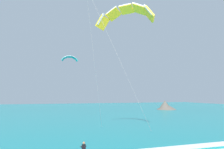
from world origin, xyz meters
The scene contains 4 objects.
sea centered at (0.00, 71.16, 0.10)m, with size 200.00×120.00×0.20m, color teal.
kite_primary centered at (3.43, 19.48, 18.07)m, with size 10.59×10.51×18.28m.
kite_distant centered at (-2.91, 38.63, 14.50)m, with size 3.87×1.05×1.39m.
headland_right centered at (37.76, 62.56, 1.44)m, with size 8.43×8.43×3.81m.
Camera 1 is at (-6.87, -6.57, 5.95)m, focal length 31.15 mm.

